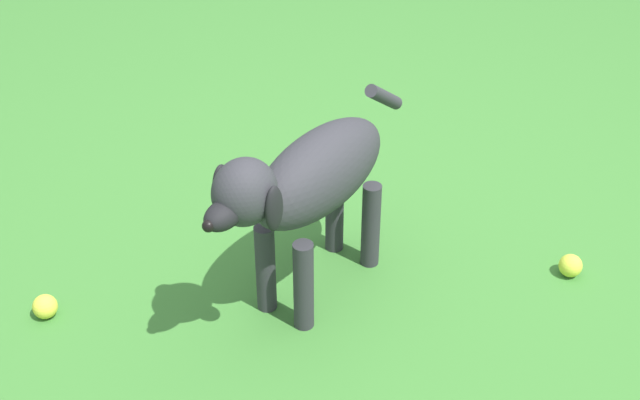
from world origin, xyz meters
name	(u,v)px	position (x,y,z in m)	size (l,w,h in m)	color
ground	(374,275)	(0.00, 0.00, 0.00)	(14.00, 14.00, 0.00)	#38722D
dog	(309,182)	(0.03, -0.19, 0.37)	(0.57, 0.65, 0.55)	#2D2D33
tennis_ball_0	(570,266)	(0.13, 0.54, 0.03)	(0.07, 0.07, 0.07)	#CAD83C
tennis_ball_1	(45,307)	(-0.06, -0.90, 0.03)	(0.07, 0.07, 0.07)	#D6D53D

